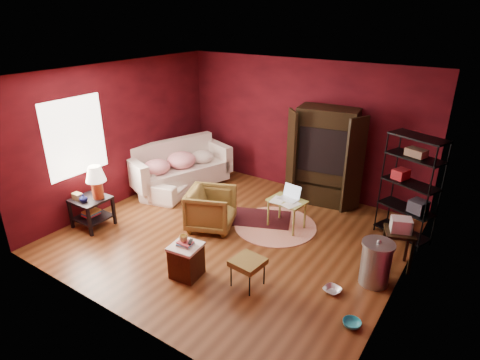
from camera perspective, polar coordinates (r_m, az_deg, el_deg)
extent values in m
cube|color=brown|center=(7.18, -0.90, -7.95)|extent=(5.50, 5.00, 0.02)
cube|color=white|center=(6.21, -1.07, 14.91)|extent=(5.50, 5.00, 0.02)
cube|color=#4E0B12|center=(8.64, 8.69, 7.47)|extent=(5.50, 0.02, 2.80)
cube|color=#4E0B12|center=(4.91, -18.10, -6.06)|extent=(5.50, 0.02, 2.80)
cube|color=#4E0B12|center=(8.38, -16.74, 6.25)|extent=(0.02, 5.00, 2.80)
cube|color=#4E0B12|center=(5.58, 22.95, -3.16)|extent=(0.02, 5.00, 2.80)
cube|color=white|center=(7.74, -22.40, 5.65)|extent=(0.02, 1.20, 1.40)
imported|color=white|center=(8.98, -8.82, 1.31)|extent=(1.07, 2.11, 0.79)
imported|color=black|center=(7.26, -4.14, -3.86)|extent=(0.99, 1.02, 0.82)
imported|color=silver|center=(5.98, 13.06, -14.32)|extent=(0.25, 0.11, 0.24)
imported|color=#2AB0C7|center=(5.52, 15.71, -18.45)|extent=(0.24, 0.16, 0.23)
imported|color=#0D1143|center=(7.57, -21.38, -2.44)|extent=(0.18, 0.19, 0.14)
imported|color=#E3C36F|center=(5.93, -8.04, -8.11)|extent=(0.14, 0.12, 0.13)
cube|color=black|center=(7.71, -20.52, -2.58)|extent=(0.60, 0.60, 0.04)
cube|color=black|center=(7.87, -20.15, -4.97)|extent=(0.56, 0.56, 0.03)
cube|color=black|center=(7.90, -22.94, -4.51)|extent=(0.05, 0.05, 0.55)
cube|color=black|center=(7.50, -20.61, -5.64)|extent=(0.05, 0.05, 0.55)
cube|color=black|center=(8.16, -19.92, -3.14)|extent=(0.05, 0.05, 0.55)
cube|color=black|center=(7.77, -17.52, -4.15)|extent=(0.05, 0.05, 0.55)
cylinder|color=#BC4822|center=(7.60, -19.60, -1.28)|extent=(0.20, 0.20, 0.33)
cone|color=#F2E5C6|center=(7.49, -19.91, 0.85)|extent=(0.36, 0.36, 0.28)
cube|color=olive|center=(7.72, -22.13, -2.16)|extent=(0.18, 0.12, 0.12)
cube|color=#B82E3F|center=(7.89, -20.42, -4.59)|extent=(0.22, 0.28, 0.03)
cube|color=teal|center=(7.87, -20.41, -4.39)|extent=(0.22, 0.28, 0.03)
cube|color=gold|center=(7.84, -20.40, -4.18)|extent=(0.22, 0.28, 0.03)
cube|color=white|center=(9.01, -8.36, 0.75)|extent=(1.47, 2.21, 0.43)
cube|color=white|center=(9.21, -9.61, 3.13)|extent=(0.84, 2.00, 0.86)
cube|color=white|center=(8.52, -14.44, 0.62)|extent=(0.88, 0.46, 0.59)
cube|color=white|center=(9.41, -3.02, 3.52)|extent=(0.88, 0.46, 0.59)
ellipsoid|color=#E92040|center=(8.59, -11.75, 1.84)|extent=(0.71, 0.71, 0.30)
ellipsoid|color=#E92040|center=(8.83, -8.33, 2.83)|extent=(0.79, 0.79, 0.34)
ellipsoid|color=white|center=(9.10, -5.36, 3.31)|extent=(0.66, 0.66, 0.28)
cube|color=#421E0F|center=(6.13, -7.62, -11.44)|extent=(0.44, 0.44, 0.48)
cube|color=white|center=(5.99, -7.75, -9.37)|extent=(0.47, 0.47, 0.04)
cube|color=beige|center=(5.97, -7.77, -9.11)|extent=(0.25, 0.20, 0.02)
cube|color=#4C85B3|center=(5.96, -7.78, -8.95)|extent=(0.25, 0.22, 0.02)
cube|color=#CC4C53|center=(5.95, -7.79, -8.79)|extent=(0.22, 0.17, 0.02)
cube|color=black|center=(5.92, -7.07, -8.70)|extent=(0.10, 0.15, 0.02)
cube|color=black|center=(5.80, 1.11, -11.63)|extent=(0.46, 0.46, 0.08)
cube|color=black|center=(5.83, 1.11, -12.06)|extent=(0.41, 0.41, 0.02)
cylinder|color=black|center=(5.91, -1.28, -13.49)|extent=(0.02, 0.02, 0.35)
cylinder|color=black|center=(5.74, 1.38, -14.77)|extent=(0.02, 0.02, 0.35)
cylinder|color=black|center=(6.12, 0.83, -12.02)|extent=(0.02, 0.02, 0.35)
cylinder|color=black|center=(5.96, 3.45, -13.20)|extent=(0.02, 0.02, 0.35)
cylinder|color=beige|center=(7.49, 5.02, -6.47)|extent=(1.56, 1.56, 0.01)
cube|color=#4D141B|center=(7.71, 2.97, -5.43)|extent=(1.31, 1.12, 0.01)
cube|color=#A3A74C|center=(7.23, 6.72, -2.99)|extent=(0.69, 0.52, 0.03)
cylinder|color=#A3A74C|center=(7.36, 4.03, -4.71)|extent=(0.04, 0.04, 0.53)
cylinder|color=#A3A74C|center=(7.08, 7.62, -6.06)|extent=(0.04, 0.04, 0.53)
cylinder|color=#A3A74C|center=(7.62, 5.69, -3.73)|extent=(0.04, 0.04, 0.53)
cylinder|color=#A3A74C|center=(7.35, 9.21, -4.99)|extent=(0.04, 0.04, 0.53)
cube|color=silver|center=(7.24, 6.87, -2.73)|extent=(0.37, 0.27, 0.02)
cube|color=silver|center=(7.28, 7.44, -1.58)|extent=(0.35, 0.11, 0.23)
cube|color=white|center=(7.21, 5.40, -2.85)|extent=(0.25, 0.34, 0.00)
cube|color=white|center=(7.07, 7.27, -3.47)|extent=(0.31, 0.37, 0.00)
cube|color=black|center=(8.21, 12.04, 3.33)|extent=(1.22, 0.79, 1.97)
cube|color=black|center=(8.04, 11.99, 4.49)|extent=(1.00, 0.61, 0.88)
cube|color=black|center=(8.09, 7.27, 3.38)|extent=(0.36, 0.37, 1.87)
cube|color=black|center=(7.84, 15.94, 1.97)|extent=(0.25, 0.44, 1.87)
cube|color=#282B2D|center=(8.13, 12.01, 3.91)|extent=(0.72, 0.61, 0.54)
cube|color=black|center=(7.88, 11.55, 3.34)|extent=(0.51, 0.09, 0.41)
cube|color=black|center=(8.35, 11.66, -0.12)|extent=(1.00, 0.66, 0.05)
cylinder|color=black|center=(7.34, 19.41, -0.44)|extent=(0.03, 0.03, 1.85)
cylinder|color=black|center=(6.93, 25.08, -2.78)|extent=(0.03, 0.03, 1.85)
cylinder|color=black|center=(7.63, 21.07, 0.21)|extent=(0.03, 0.03, 1.85)
cylinder|color=black|center=(7.24, 26.60, -1.99)|extent=(0.03, 0.03, 1.85)
cube|color=black|center=(7.62, 22.02, -6.86)|extent=(0.99, 0.69, 0.03)
cube|color=black|center=(7.42, 22.55, -3.75)|extent=(0.99, 0.69, 0.03)
cube|color=black|center=(7.23, 23.10, -0.47)|extent=(0.99, 0.69, 0.03)
cube|color=black|center=(7.07, 23.69, 2.97)|extent=(0.99, 0.69, 0.03)
cube|color=black|center=(6.98, 24.13, 5.58)|extent=(0.99, 0.69, 0.03)
cube|color=maroon|center=(7.29, 21.90, 0.80)|extent=(0.28, 0.31, 0.16)
cube|color=#2F2F3B|center=(7.27, 24.03, -3.45)|extent=(0.33, 0.33, 0.21)
cube|color=brown|center=(7.05, 23.79, 3.59)|extent=(0.36, 0.30, 0.12)
cube|color=black|center=(6.54, 21.78, -6.90)|extent=(0.54, 0.54, 0.04)
cube|color=black|center=(6.51, 20.03, -9.88)|extent=(0.05, 0.05, 0.61)
cube|color=black|center=(6.58, 23.13, -10.05)|extent=(0.05, 0.05, 0.61)
cube|color=black|center=(6.81, 19.72, -8.28)|extent=(0.05, 0.05, 0.61)
cube|color=black|center=(6.88, 22.68, -8.46)|extent=(0.05, 0.05, 0.61)
cube|color=silver|center=(6.48, 21.94, -5.93)|extent=(0.36, 0.32, 0.21)
cylinder|color=#9CA1A3|center=(6.21, 18.72, -11.29)|extent=(0.55, 0.55, 0.63)
cylinder|color=#9CA1A3|center=(6.03, 19.13, -8.64)|extent=(0.61, 0.61, 0.04)
sphere|color=#9CA1A3|center=(6.01, 19.19, -8.29)|extent=(0.08, 0.08, 0.06)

